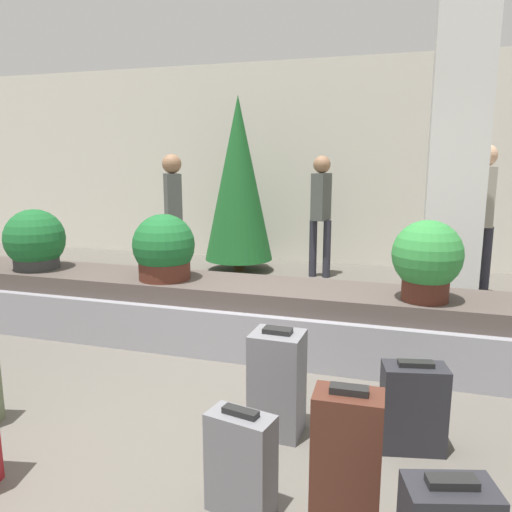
{
  "coord_description": "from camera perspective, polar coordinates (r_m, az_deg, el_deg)",
  "views": [
    {
      "loc": [
        1.26,
        -2.72,
        1.68
      ],
      "look_at": [
        0.0,
        1.39,
        0.84
      ],
      "focal_mm": 35.0,
      "sensor_mm": 36.0,
      "label": 1
    }
  ],
  "objects": [
    {
      "name": "traveler_2",
      "position": [
        6.49,
        24.39,
        5.21
      ],
      "size": [
        0.31,
        0.35,
        1.85
      ],
      "rotation": [
        0.0,
        0.0,
        1.78
      ],
      "color": "#282833",
      "rests_on": "ground_plane"
    },
    {
      "name": "pillar",
      "position": [
        5.57,
        21.91,
        9.48
      ],
      "size": [
        0.55,
        0.55,
        3.2
      ],
      "color": "silver",
      "rests_on": "ground_plane"
    },
    {
      "name": "carousel",
      "position": [
        4.52,
        -0.0,
        -6.94
      ],
      "size": [
        7.72,
        0.87,
        0.59
      ],
      "color": "gray",
      "rests_on": "ground_plane"
    },
    {
      "name": "traveler_0",
      "position": [
        6.49,
        -9.45,
        5.31
      ],
      "size": [
        0.33,
        0.36,
        1.74
      ],
      "rotation": [
        0.0,
        0.0,
        -0.94
      ],
      "color": "#282833",
      "rests_on": "ground_plane"
    },
    {
      "name": "suitcase_3",
      "position": [
        3.15,
        17.51,
        -16.18
      ],
      "size": [
        0.39,
        0.27,
        0.55
      ],
      "rotation": [
        0.0,
        0.0,
        0.21
      ],
      "color": "#232328",
      "rests_on": "ground_plane"
    },
    {
      "name": "potted_plant_1",
      "position": [
        4.07,
        18.96,
        -0.4
      ],
      "size": [
        0.54,
        0.54,
        0.63
      ],
      "color": "#4C2319",
      "rests_on": "carousel"
    },
    {
      "name": "decorated_tree",
      "position": [
        7.45,
        -2.02,
        8.75
      ],
      "size": [
        1.02,
        1.02,
        2.58
      ],
      "color": "#4C331E",
      "rests_on": "ground_plane"
    },
    {
      "name": "suitcase_0",
      "position": [
        2.57,
        -1.74,
        -22.56
      ],
      "size": [
        0.35,
        0.22,
        0.53
      ],
      "rotation": [
        0.0,
        0.0,
        -0.2
      ],
      "color": "slate",
      "rests_on": "ground_plane"
    },
    {
      "name": "potted_plant_0",
      "position": [
        4.63,
        -10.48,
        0.77
      ],
      "size": [
        0.57,
        0.57,
        0.6
      ],
      "color": "#4C2319",
      "rests_on": "carousel"
    },
    {
      "name": "potted_plant_2",
      "position": [
        5.46,
        -23.94,
        1.54
      ],
      "size": [
        0.59,
        0.59,
        0.6
      ],
      "color": "#2D2D2D",
      "rests_on": "carousel"
    },
    {
      "name": "suitcase_4",
      "position": [
        3.15,
        2.44,
        -14.29
      ],
      "size": [
        0.32,
        0.27,
        0.68
      ],
      "rotation": [
        0.0,
        0.0,
        -0.03
      ],
      "color": "slate",
      "rests_on": "ground_plane"
    },
    {
      "name": "back_wall",
      "position": [
        8.12,
        8.28,
        10.4
      ],
      "size": [
        18.0,
        0.06,
        3.2
      ],
      "color": "beige",
      "rests_on": "ground_plane"
    },
    {
      "name": "traveler_1",
      "position": [
        7.11,
        7.43,
        5.76
      ],
      "size": [
        0.31,
        0.35,
        1.72
      ],
      "rotation": [
        0.0,
        0.0,
        -1.81
      ],
      "color": "#282833",
      "rests_on": "ground_plane"
    },
    {
      "name": "suitcase_5",
      "position": [
        2.32,
        10.22,
        -23.32
      ],
      "size": [
        0.29,
        0.2,
        0.77
      ],
      "rotation": [
        0.0,
        0.0,
        0.04
      ],
      "color": "#472319",
      "rests_on": "ground_plane"
    },
    {
      "name": "ground_plane",
      "position": [
        3.43,
        -7.2,
        -18.25
      ],
      "size": [
        18.0,
        18.0,
        0.0
      ],
      "primitive_type": "plane",
      "color": "#59544C"
    }
  ]
}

